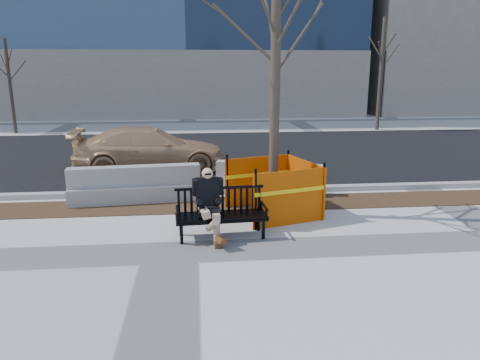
{
  "coord_description": "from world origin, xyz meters",
  "views": [
    {
      "loc": [
        0.47,
        -7.07,
        3.02
      ],
      "look_at": [
        1.29,
        1.23,
        0.92
      ],
      "focal_mm": 33.48,
      "sensor_mm": 36.0,
      "label": 1
    }
  ],
  "objects_px": {
    "bench": "(222,237)",
    "sedan": "(151,170)",
    "jersey_barrier_left": "(136,201)",
    "jersey_barrier_right": "(268,192)",
    "tree_fence": "(273,214)",
    "seated_man": "(209,237)"
  },
  "relations": [
    {
      "from": "seated_man",
      "to": "tree_fence",
      "type": "xyz_separation_m",
      "value": [
        1.39,
        1.2,
        0.0
      ]
    },
    {
      "from": "sedan",
      "to": "seated_man",
      "type": "bearing_deg",
      "value": -168.61
    },
    {
      "from": "seated_man",
      "to": "jersey_barrier_left",
      "type": "xyz_separation_m",
      "value": [
        -1.61,
        2.39,
        0.0
      ]
    },
    {
      "from": "bench",
      "to": "sedan",
      "type": "relative_size",
      "value": 0.38
    },
    {
      "from": "jersey_barrier_left",
      "to": "jersey_barrier_right",
      "type": "bearing_deg",
      "value": 3.74
    },
    {
      "from": "seated_man",
      "to": "jersey_barrier_right",
      "type": "height_order",
      "value": "seated_man"
    },
    {
      "from": "tree_fence",
      "to": "jersey_barrier_left",
      "type": "xyz_separation_m",
      "value": [
        -3.0,
        1.18,
        0.0
      ]
    },
    {
      "from": "bench",
      "to": "jersey_barrier_right",
      "type": "distance_m",
      "value": 3.2
    },
    {
      "from": "sedan",
      "to": "bench",
      "type": "bearing_deg",
      "value": -166.57
    },
    {
      "from": "tree_fence",
      "to": "sedan",
      "type": "height_order",
      "value": "tree_fence"
    },
    {
      "from": "bench",
      "to": "sedan",
      "type": "distance_m",
      "value": 5.95
    },
    {
      "from": "tree_fence",
      "to": "jersey_barrier_right",
      "type": "bearing_deg",
      "value": 84.14
    },
    {
      "from": "sedan",
      "to": "jersey_barrier_left",
      "type": "distance_m",
      "value": 3.25
    },
    {
      "from": "tree_fence",
      "to": "sedan",
      "type": "distance_m",
      "value": 5.33
    },
    {
      "from": "sedan",
      "to": "tree_fence",
      "type": "bearing_deg",
      "value": -150.45
    },
    {
      "from": "bench",
      "to": "jersey_barrier_left",
      "type": "relative_size",
      "value": 0.57
    },
    {
      "from": "seated_man",
      "to": "jersey_barrier_left",
      "type": "bearing_deg",
      "value": 120.22
    },
    {
      "from": "bench",
      "to": "seated_man",
      "type": "xyz_separation_m",
      "value": [
        -0.23,
        0.03,
        0.0
      ]
    },
    {
      "from": "seated_man",
      "to": "jersey_barrier_left",
      "type": "relative_size",
      "value": 0.43
    },
    {
      "from": "bench",
      "to": "sedan",
      "type": "xyz_separation_m",
      "value": [
        -1.8,
        5.67,
        0.0
      ]
    },
    {
      "from": "sedan",
      "to": "jersey_barrier_right",
      "type": "relative_size",
      "value": 1.71
    },
    {
      "from": "jersey_barrier_right",
      "to": "tree_fence",
      "type": "bearing_deg",
      "value": -77.42
    }
  ]
}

